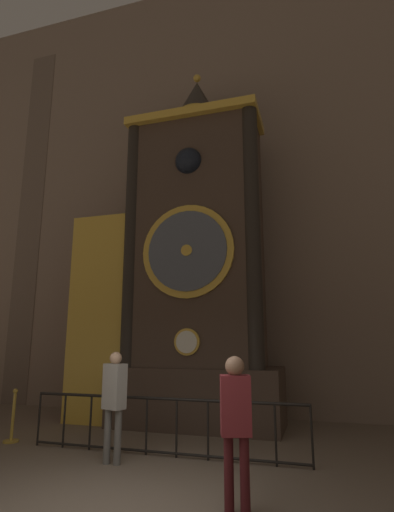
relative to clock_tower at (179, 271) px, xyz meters
name	(u,v)px	position (x,y,z in m)	size (l,w,h in m)	color
cathedral_back_wall	(226,174)	(0.85, 1.58, 3.04)	(24.00, 0.32, 13.07)	#7A6656
clock_tower	(179,271)	(0.00, 0.00, 0.00)	(4.95, 1.78, 8.73)	#423328
railing_fence	(161,423)	(0.54, -2.32, -2.97)	(4.84, 0.05, 0.92)	black
visitor_near	(114,396)	(-0.02, -2.94, -2.49)	(0.39, 0.32, 1.67)	#58554F
visitor_far	(236,415)	(2.17, -4.13, -2.47)	(0.39, 0.31, 1.67)	#461518
stanchion_post	(12,425)	(-2.48, -2.28, -3.18)	(0.28, 0.28, 0.95)	#B28E33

